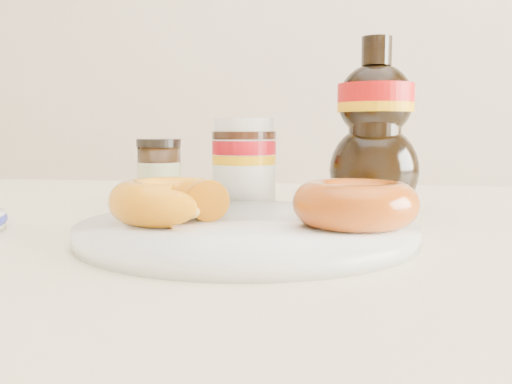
# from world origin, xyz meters

# --- Properties ---
(dining_table) EXTENTS (1.40, 0.90, 0.75)m
(dining_table) POSITION_xyz_m (0.00, 0.10, 0.67)
(dining_table) COLOR beige
(dining_table) RESTS_ON ground
(plate) EXTENTS (0.29, 0.29, 0.01)m
(plate) POSITION_xyz_m (-0.01, 0.04, 0.76)
(plate) COLOR white
(plate) RESTS_ON dining_table
(donut_bitten) EXTENTS (0.12, 0.12, 0.04)m
(donut_bitten) POSITION_xyz_m (-0.08, 0.04, 0.78)
(donut_bitten) COLOR orange
(donut_bitten) RESTS_ON plate
(donut_whole) EXTENTS (0.11, 0.11, 0.04)m
(donut_whole) POSITION_xyz_m (0.08, 0.04, 0.78)
(donut_whole) COLOR #903A09
(donut_whole) RESTS_ON plate
(nutella_jar) EXTENTS (0.08, 0.08, 0.11)m
(nutella_jar) POSITION_xyz_m (-0.05, 0.23, 0.81)
(nutella_jar) COLOR white
(nutella_jar) RESTS_ON dining_table
(syrup_bottle) EXTENTS (0.10, 0.09, 0.20)m
(syrup_bottle) POSITION_xyz_m (0.10, 0.22, 0.85)
(syrup_bottle) COLOR black
(syrup_bottle) RESTS_ON dining_table
(dark_jar) EXTENTS (0.05, 0.05, 0.08)m
(dark_jar) POSITION_xyz_m (-0.15, 0.21, 0.79)
(dark_jar) COLOR black
(dark_jar) RESTS_ON dining_table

